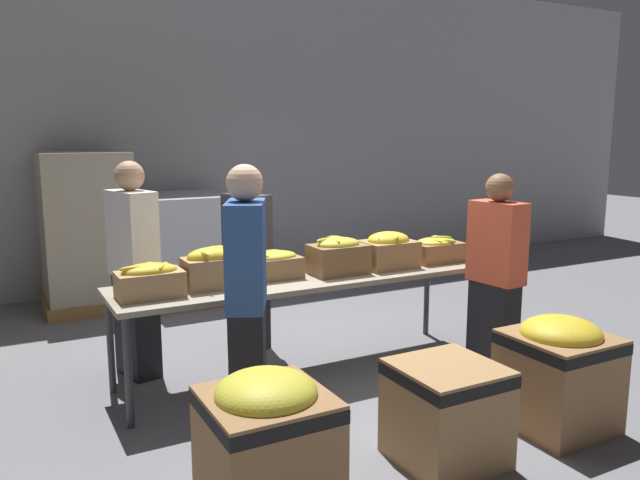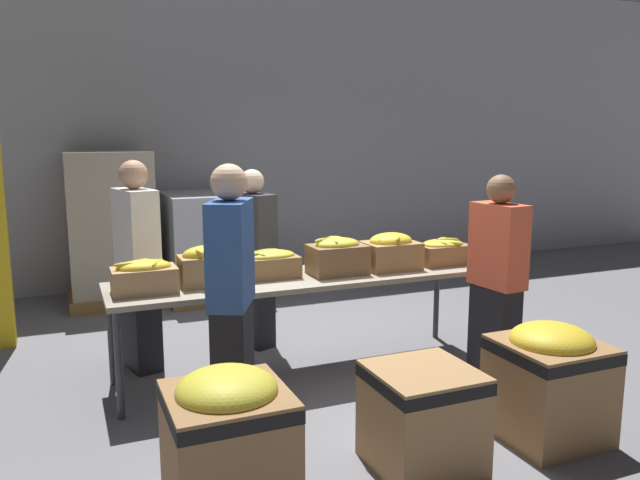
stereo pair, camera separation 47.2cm
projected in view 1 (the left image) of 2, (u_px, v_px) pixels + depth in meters
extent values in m
plane|color=slate|center=(306.00, 372.00, 5.01)|extent=(30.00, 30.00, 0.00)
cube|color=#A8A8AD|center=(179.00, 124.00, 7.65)|extent=(16.00, 0.08, 4.00)
cube|color=#9E937F|center=(306.00, 278.00, 4.88)|extent=(3.01, 0.75, 0.04)
cylinder|color=#38383D|center=(128.00, 373.00, 4.00)|extent=(0.05, 0.05, 0.75)
cylinder|color=#38383D|center=(472.00, 312.00, 5.35)|extent=(0.05, 0.05, 0.75)
cylinder|color=#38383D|center=(110.00, 344.00, 4.55)|extent=(0.05, 0.05, 0.75)
cylinder|color=#38383D|center=(427.00, 296.00, 5.89)|extent=(0.05, 0.05, 0.75)
cube|color=tan|center=(150.00, 284.00, 4.24)|extent=(0.44, 0.27, 0.18)
ellipsoid|color=gold|center=(149.00, 270.00, 4.22)|extent=(0.38, 0.22, 0.10)
ellipsoid|color=gold|center=(147.00, 265.00, 4.23)|extent=(0.13, 0.13, 0.04)
ellipsoid|color=gold|center=(164.00, 266.00, 4.25)|extent=(0.13, 0.20, 0.05)
ellipsoid|color=gold|center=(135.00, 268.00, 4.15)|extent=(0.22, 0.06, 0.05)
cube|color=#A37A4C|center=(214.00, 272.00, 4.50)|extent=(0.44, 0.26, 0.22)
ellipsoid|color=gold|center=(214.00, 256.00, 4.48)|extent=(0.39, 0.22, 0.14)
ellipsoid|color=gold|center=(203.00, 253.00, 4.38)|extent=(0.07, 0.18, 0.04)
ellipsoid|color=gold|center=(217.00, 248.00, 4.51)|extent=(0.21, 0.07, 0.05)
ellipsoid|color=gold|center=(221.00, 249.00, 4.48)|extent=(0.12, 0.18, 0.04)
ellipsoid|color=gold|center=(228.00, 253.00, 4.46)|extent=(0.17, 0.19, 0.05)
cube|color=olive|center=(271.00, 268.00, 4.79)|extent=(0.44, 0.28, 0.17)
ellipsoid|color=gold|center=(271.00, 256.00, 4.78)|extent=(0.40, 0.25, 0.08)
ellipsoid|color=gold|center=(268.00, 252.00, 4.78)|extent=(0.22, 0.08, 0.04)
ellipsoid|color=gold|center=(257.00, 256.00, 4.66)|extent=(0.16, 0.08, 0.04)
ellipsoid|color=gold|center=(260.00, 256.00, 4.69)|extent=(0.14, 0.16, 0.05)
ellipsoid|color=gold|center=(278.00, 252.00, 4.84)|extent=(0.06, 0.18, 0.05)
cube|color=olive|center=(338.00, 259.00, 4.94)|extent=(0.44, 0.30, 0.23)
ellipsoid|color=gold|center=(338.00, 244.00, 4.92)|extent=(0.36, 0.25, 0.10)
ellipsoid|color=gold|center=(335.00, 241.00, 4.87)|extent=(0.07, 0.16, 0.05)
ellipsoid|color=gold|center=(324.00, 240.00, 4.87)|extent=(0.16, 0.09, 0.05)
ellipsoid|color=gold|center=(335.00, 238.00, 4.99)|extent=(0.14, 0.13, 0.05)
cube|color=#A37A4C|center=(388.00, 254.00, 5.18)|extent=(0.44, 0.33, 0.22)
ellipsoid|color=yellow|center=(388.00, 240.00, 5.16)|extent=(0.36, 0.29, 0.14)
ellipsoid|color=yellow|center=(396.00, 237.00, 5.09)|extent=(0.14, 0.18, 0.05)
ellipsoid|color=yellow|center=(381.00, 237.00, 5.11)|extent=(0.17, 0.16, 0.04)
ellipsoid|color=yellow|center=(388.00, 235.00, 5.24)|extent=(0.18, 0.08, 0.05)
ellipsoid|color=yellow|center=(385.00, 236.00, 5.13)|extent=(0.19, 0.09, 0.05)
cube|color=olive|center=(436.00, 252.00, 5.42)|extent=(0.44, 0.29, 0.17)
ellipsoid|color=gold|center=(436.00, 242.00, 5.41)|extent=(0.37, 0.27, 0.08)
ellipsoid|color=gold|center=(432.00, 241.00, 5.33)|extent=(0.12, 0.18, 0.04)
ellipsoid|color=gold|center=(434.00, 238.00, 5.48)|extent=(0.19, 0.14, 0.05)
ellipsoid|color=gold|center=(441.00, 237.00, 5.41)|extent=(0.20, 0.11, 0.04)
ellipsoid|color=gold|center=(446.00, 241.00, 5.34)|extent=(0.16, 0.15, 0.05)
cube|color=black|center=(137.00, 326.00, 4.90)|extent=(0.30, 0.42, 0.80)
cube|color=silver|center=(132.00, 234.00, 4.77)|extent=(0.33, 0.49, 0.66)
sphere|color=tan|center=(129.00, 176.00, 4.70)|extent=(0.23, 0.23, 0.23)
cube|color=black|center=(248.00, 368.00, 4.00)|extent=(0.36, 0.44, 0.81)
cube|color=#2D5199|center=(246.00, 255.00, 3.87)|extent=(0.41, 0.51, 0.67)
sphere|color=#DBAD89|center=(245.00, 183.00, 3.80)|extent=(0.23, 0.23, 0.23)
cube|color=black|center=(248.00, 306.00, 5.53)|extent=(0.32, 0.41, 0.75)
cube|color=#333338|center=(247.00, 230.00, 5.41)|extent=(0.35, 0.47, 0.62)
sphere|color=beige|center=(246.00, 182.00, 5.34)|extent=(0.21, 0.21, 0.21)
cube|color=black|center=(493.00, 329.00, 4.88)|extent=(0.23, 0.38, 0.76)
cube|color=#EA5B3D|center=(497.00, 242.00, 4.76)|extent=(0.25, 0.45, 0.62)
sphere|color=#896042|center=(500.00, 188.00, 4.69)|extent=(0.21, 0.21, 0.21)
cube|color=olive|center=(267.00, 456.00, 3.08)|extent=(0.59, 0.59, 0.64)
cube|color=black|center=(266.00, 406.00, 3.03)|extent=(0.60, 0.60, 0.07)
ellipsoid|color=gold|center=(266.00, 393.00, 3.02)|extent=(0.50, 0.50, 0.21)
cube|color=#A37A4C|center=(446.00, 413.00, 3.61)|extent=(0.57, 0.57, 0.58)
cube|color=black|center=(448.00, 374.00, 3.57)|extent=(0.57, 0.57, 0.07)
cube|color=olive|center=(558.00, 381.00, 4.03)|extent=(0.60, 0.60, 0.62)
cube|color=black|center=(560.00, 343.00, 3.99)|extent=(0.60, 0.60, 0.07)
ellipsoid|color=gold|center=(561.00, 333.00, 3.98)|extent=(0.51, 0.51, 0.21)
cube|color=olive|center=(193.00, 292.00, 7.27)|extent=(1.15, 1.15, 0.13)
cube|color=#B2B7C1|center=(192.00, 241.00, 7.17)|extent=(1.05, 1.05, 1.08)
cube|color=olive|center=(91.00, 301.00, 6.88)|extent=(0.98, 0.98, 0.13)
cube|color=#A39984|center=(86.00, 225.00, 6.74)|extent=(0.90, 0.90, 1.57)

